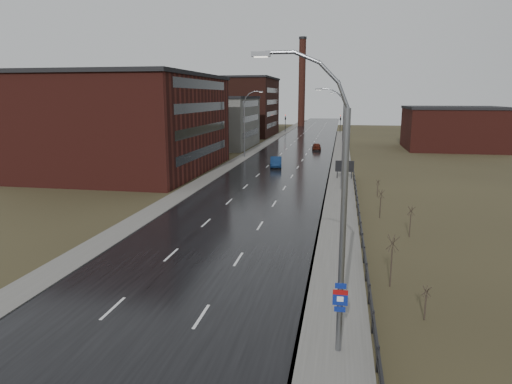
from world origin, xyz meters
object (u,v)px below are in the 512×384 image
at_px(car_far, 317,147).
at_px(streetlight_main, 335,211).
at_px(car_near, 276,162).
at_px(billboard, 345,167).

bearing_deg(car_far, streetlight_main, 89.06).
relative_size(car_near, car_far, 1.11).
xyz_separation_m(streetlight_main, car_near, (-9.42, 49.61, -5.28)).
height_order(streetlight_main, car_near, streetlight_main).
height_order(billboard, car_far, billboard).
relative_size(streetlight_main, billboard, 4.90).
distance_m(streetlight_main, billboard, 41.15).
bearing_deg(car_near, car_far, 70.88).
bearing_deg(car_near, billboard, -48.70).
relative_size(streetlight_main, car_near, 2.55).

